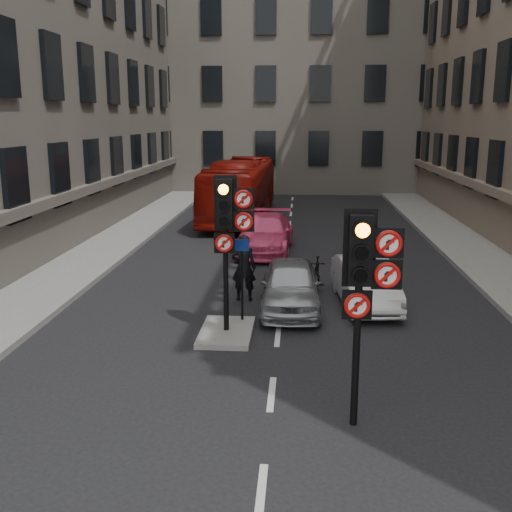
# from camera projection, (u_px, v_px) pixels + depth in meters

# --- Properties ---
(ground) EXTENTS (120.00, 120.00, 0.00)m
(ground) POSITION_uv_depth(u_px,v_px,m) (265.00, 454.00, 9.02)
(ground) COLOR black
(ground) RESTS_ON ground
(pavement_left) EXTENTS (3.00, 50.00, 0.16)m
(pavement_left) POSITION_uv_depth(u_px,v_px,m) (82.00, 258.00, 21.17)
(pavement_left) COLOR gray
(pavement_left) RESTS_ON ground
(pavement_right) EXTENTS (3.00, 50.00, 0.16)m
(pavement_right) POSITION_uv_depth(u_px,v_px,m) (499.00, 265.00, 20.14)
(pavement_right) COLOR gray
(pavement_right) RESTS_ON ground
(centre_island) EXTENTS (1.20, 2.00, 0.12)m
(centre_island) POSITION_uv_depth(u_px,v_px,m) (226.00, 332.00, 13.95)
(centre_island) COLOR gray
(centre_island) RESTS_ON ground
(building_far) EXTENTS (30.00, 14.00, 20.00)m
(building_far) POSITION_uv_depth(u_px,v_px,m) (296.00, 46.00, 43.67)
(building_far) COLOR #6A645A
(building_far) RESTS_ON ground
(signal_near) EXTENTS (0.91, 0.40, 3.58)m
(signal_near) POSITION_uv_depth(u_px,v_px,m) (365.00, 273.00, 9.29)
(signal_near) COLOR black
(signal_near) RESTS_ON ground
(signal_far) EXTENTS (0.91, 0.40, 3.58)m
(signal_far) POSITION_uv_depth(u_px,v_px,m) (229.00, 220.00, 13.33)
(signal_far) COLOR black
(signal_far) RESTS_ON centre_island
(car_silver) EXTENTS (1.60, 3.86, 1.31)m
(car_silver) POSITION_uv_depth(u_px,v_px,m) (291.00, 285.00, 15.68)
(car_silver) COLOR #95989B
(car_silver) RESTS_ON ground
(car_white) EXTENTS (1.67, 3.87, 1.24)m
(car_white) POSITION_uv_depth(u_px,v_px,m) (365.00, 282.00, 16.06)
(car_white) COLOR silver
(car_white) RESTS_ON ground
(car_pink) EXTENTS (2.13, 4.78, 1.36)m
(car_pink) POSITION_uv_depth(u_px,v_px,m) (265.00, 234.00, 22.45)
(car_pink) COLOR #EA457C
(car_pink) RESTS_ON ground
(bus_red) EXTENTS (2.87, 10.51, 2.90)m
(bus_red) POSITION_uv_depth(u_px,v_px,m) (240.00, 190.00, 29.55)
(bus_red) COLOR maroon
(bus_red) RESTS_ON ground
(motorcycle) EXTENTS (0.60, 1.70, 1.00)m
(motorcycle) POSITION_uv_depth(u_px,v_px,m) (317.00, 275.00, 17.29)
(motorcycle) COLOR black
(motorcycle) RESTS_ON ground
(motorcyclist) EXTENTS (0.70, 0.48, 1.85)m
(motorcyclist) POSITION_uv_depth(u_px,v_px,m) (244.00, 268.00, 16.37)
(motorcyclist) COLOR black
(motorcyclist) RESTS_ON ground
(info_sign) EXTENTS (0.35, 0.10, 2.01)m
(info_sign) POSITION_uv_depth(u_px,v_px,m) (242.00, 268.00, 14.33)
(info_sign) COLOR black
(info_sign) RESTS_ON centre_island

